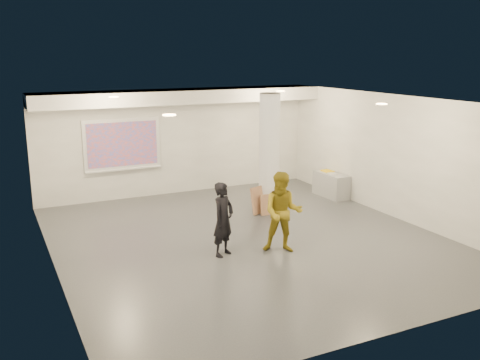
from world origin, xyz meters
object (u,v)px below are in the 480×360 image
woman (223,219)px  credenza (331,185)px  man (283,212)px  projection_screen (122,145)px  column (269,153)px

woman → credenza: bearing=0.1°
man → projection_screen: bearing=139.7°
credenza → woman: woman is taller
man → column: bearing=96.7°
woman → projection_screen: bearing=67.2°
credenza → projection_screen: bearing=155.3°
column → woman: size_ratio=2.00×
credenza → man: man is taller
credenza → woman: size_ratio=0.77×
column → credenza: size_ratio=2.60×
column → woman: column is taller
credenza → woman: 5.37m
credenza → woman: bearing=-150.3°
column → credenza: (2.22, 0.39, -1.16)m
projection_screen → woman: projection_screen is taller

